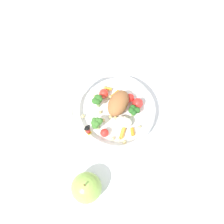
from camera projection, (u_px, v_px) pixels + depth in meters
ground_plane at (115, 118)px, 0.68m from camera, size 2.40×2.40×0.00m
food_container at (114, 111)px, 0.65m from camera, size 0.24×0.24×0.07m
loose_apple at (86, 188)px, 0.55m from camera, size 0.08×0.08×0.09m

